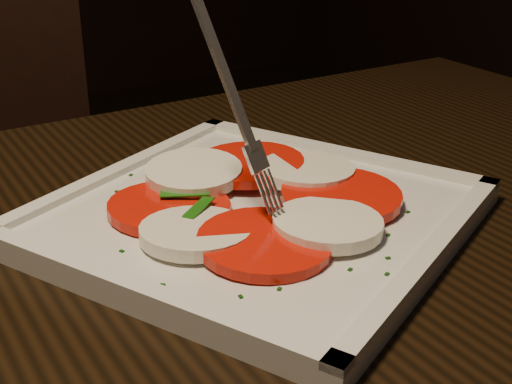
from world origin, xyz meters
TOP-DOWN VIEW (x-y plane):
  - table at (0.26, 0.05)m, footprint 1.22×0.83m
  - plate at (0.32, 0.10)m, footprint 0.41×0.41m
  - caprese_salad at (0.32, 0.10)m, footprint 0.24×0.26m
  - fork at (0.29, 0.10)m, footprint 0.06×0.09m

SIDE VIEW (x-z plane):
  - table at x=0.26m, z-range 0.28..1.03m
  - plate at x=0.32m, z-range 0.75..0.76m
  - caprese_salad at x=0.32m, z-range 0.76..0.79m
  - fork at x=0.29m, z-range 0.78..0.94m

